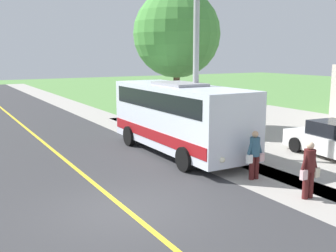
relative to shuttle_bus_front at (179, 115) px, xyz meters
name	(u,v)px	position (x,y,z in m)	size (l,w,h in m)	color
ground_plane	(126,210)	(4.52, 4.71, -1.65)	(120.00, 120.00, 0.00)	#548442
road_surface	(126,210)	(4.52, 4.71, -1.64)	(8.00, 100.00, 0.01)	#333335
sidewalk	(270,181)	(-0.68, 4.71, -1.64)	(2.40, 100.00, 0.01)	#9E9991
road_centre_line	(126,210)	(4.52, 4.71, -1.64)	(0.16, 100.00, 0.00)	gold
shuttle_bus_front	(179,115)	(0.00, 0.00, 0.00)	(2.68, 7.81, 3.00)	silver
pedestrian_with_bags	(309,168)	(-0.45, 6.50, -0.74)	(0.72, 0.34, 1.69)	#4C1919
pedestrian_waiting	(255,154)	(-0.33, 4.31, -0.76)	(0.72, 0.34, 1.65)	#4C1919
street_light_pole	(194,41)	(-0.37, 0.50, 3.02)	(1.97, 0.24, 8.52)	#9E9EA3
tree_curbside	(177,34)	(-2.88, -5.02, 3.57)	(4.76, 4.76, 7.62)	brown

